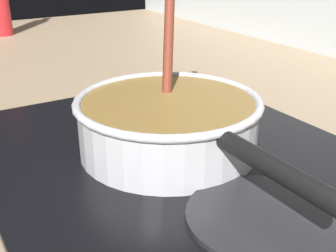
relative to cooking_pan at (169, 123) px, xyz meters
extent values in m
cube|color=#9E8466|center=(-0.08, -0.12, -0.07)|extent=(2.40, 1.60, 0.04)
cube|color=black|center=(0.00, 0.00, -0.05)|extent=(0.56, 0.48, 0.01)
torus|color=#592D0C|center=(0.00, 0.00, -0.04)|extent=(0.21, 0.21, 0.01)
cylinder|color=#262628|center=(0.19, 0.00, -0.04)|extent=(0.16, 0.16, 0.01)
cylinder|color=silver|center=(0.00, 0.00, -0.01)|extent=(0.24, 0.24, 0.07)
cylinder|color=olive|center=(0.00, 0.00, 0.00)|extent=(0.23, 0.23, 0.07)
torus|color=silver|center=(0.00, 0.00, 0.03)|extent=(0.25, 0.25, 0.01)
cylinder|color=black|center=(0.20, 0.00, 0.02)|extent=(0.16, 0.02, 0.02)
cylinder|color=#E5CC7A|center=(0.02, -0.04, 0.02)|extent=(0.04, 0.04, 0.01)
cylinder|color=#EDD88C|center=(-0.02, -0.04, 0.02)|extent=(0.03, 0.03, 0.01)
cylinder|color=#EDD88C|center=(-0.06, -0.07, 0.02)|extent=(0.03, 0.03, 0.01)
cylinder|color=#E5CC7A|center=(0.02, 0.00, 0.02)|extent=(0.03, 0.03, 0.01)
cylinder|color=#E5CC7A|center=(-0.09, 0.01, 0.02)|extent=(0.03, 0.03, 0.01)
cylinder|color=#E5CC7A|center=(-0.08, -0.03, 0.02)|extent=(0.03, 0.03, 0.01)
cylinder|color=beige|center=(-0.05, -0.01, 0.02)|extent=(0.03, 0.03, 0.01)
cylinder|color=beige|center=(0.06, -0.05, 0.02)|extent=(0.03, 0.03, 0.01)
cylinder|color=maroon|center=(-0.06, 0.04, 0.12)|extent=(0.08, 0.07, 0.21)
cube|color=brown|center=(-0.03, 0.01, 0.02)|extent=(0.05, 0.05, 0.01)
camera|label=1|loc=(0.46, -0.28, 0.23)|focal=46.29mm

